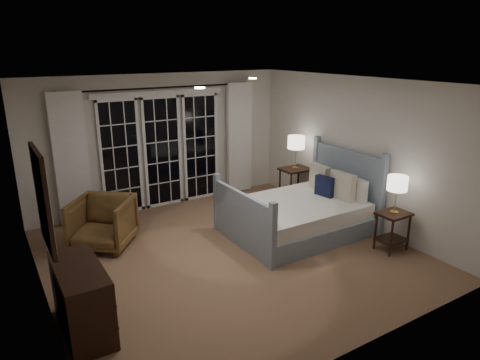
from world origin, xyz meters
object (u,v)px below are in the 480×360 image
nightstand_right (295,180)px  dresser (82,299)px  bed (300,213)px  armchair (103,223)px  lamp_right (296,143)px  nightstand_left (393,226)px  lamp_left (397,184)px

nightstand_right → dresser: size_ratio=0.66×
bed → armchair: 3.14m
lamp_right → dresser: size_ratio=0.58×
nightstand_left → armchair: bearing=146.9°
nightstand_left → nightstand_right: nightstand_right is taller
nightstand_left → lamp_left: bearing=-153.4°
nightstand_right → dresser: dresser is taller
bed → nightstand_right: bearing=55.4°
nightstand_left → armchair: 4.39m
bed → lamp_left: (0.75, -1.24, 0.73)m
nightstand_left → armchair: size_ratio=0.70×
lamp_left → dresser: size_ratio=0.52×
nightstand_left → dresser: size_ratio=0.55×
armchair → dresser: 2.09m
nightstand_left → nightstand_right: (0.03, 2.38, 0.08)m
dresser → armchair: bearing=69.5°
nightstand_right → lamp_right: (0.00, 0.00, 0.74)m
nightstand_right → lamp_left: lamp_left is taller
nightstand_right → lamp_left: (-0.03, -2.38, 0.58)m
armchair → lamp_right: bearing=38.3°
lamp_left → nightstand_left: bearing=26.6°
bed → lamp_right: 1.64m
armchair → nightstand_right: bearing=38.3°
nightstand_left → armchair: (-3.67, 2.40, -0.00)m
bed → nightstand_right: size_ratio=3.09×
bed → nightstand_left: size_ratio=3.66×
nightstand_right → bed: bearing=-124.6°
lamp_right → dresser: (-4.43, -1.93, -0.83)m
armchair → dresser: bearing=-71.8°
nightstand_right → nightstand_left: bearing=-90.8°
lamp_right → armchair: 3.79m
lamp_right → armchair: size_ratio=0.74×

